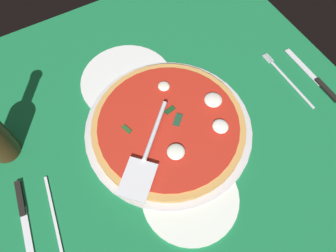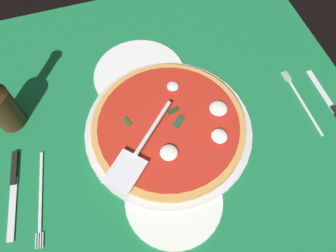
{
  "view_description": "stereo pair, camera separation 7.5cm",
  "coord_description": "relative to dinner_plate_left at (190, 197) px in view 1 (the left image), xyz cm",
  "views": [
    {
      "loc": [
        -32.0,
        17.8,
        67.94
      ],
      "look_at": [
        -0.87,
        0.13,
        2.19
      ],
      "focal_mm": 35.07,
      "sensor_mm": 36.0,
      "label": 1
    },
    {
      "loc": [
        -34.99,
        10.95,
        67.94
      ],
      "look_at": [
        -0.87,
        0.13,
        2.19
      ],
      "focal_mm": 35.07,
      "sensor_mm": 36.0,
      "label": 2
    }
  ],
  "objects": [
    {
      "name": "ground_plane",
      "position": [
        17.18,
        -4.01,
        -0.9
      ],
      "size": [
        94.22,
        94.22,
        0.8
      ],
      "primitive_type": "cube",
      "color": "#186F3D"
    },
    {
      "name": "pizza_pan",
      "position": [
        16.32,
        -3.89,
        0.1
      ],
      "size": [
        38.68,
        38.68,
        1.19
      ],
      "primitive_type": "cylinder",
      "color": "silver",
      "rests_on": "ground_plane"
    },
    {
      "name": "dinner_plate_left",
      "position": [
        0.0,
        0.0,
        0.0
      ],
      "size": [
        20.41,
        20.41,
        1.0
      ],
      "primitive_type": "cylinder",
      "color": "silver",
      "rests_on": "ground_plane"
    },
    {
      "name": "dinner_plate_right",
      "position": [
        33.49,
        -1.68,
        0.0
      ],
      "size": [
        23.22,
        23.22,
        1.0
      ],
      "primitive_type": "cylinder",
      "color": "white",
      "rests_on": "ground_plane"
    },
    {
      "name": "pizza",
      "position": [
        16.26,
        -4.05,
        1.64
      ],
      "size": [
        35.3,
        35.3,
        3.04
      ],
      "color": "tan",
      "rests_on": "pizza_pan"
    },
    {
      "name": "pizza_server",
      "position": [
        11.51,
        4.12,
        4.05
      ],
      "size": [
        18.74,
        19.38,
        1.0
      ],
      "rotation": [
        0.0,
        0.0,
        2.33
      ],
      "color": "silver",
      "rests_on": "pizza"
    },
    {
      "name": "place_setting_near",
      "position": [
        11.89,
        -40.5,
        -0.15
      ],
      "size": [
        20.7,
        13.82,
        1.4
      ],
      "rotation": [
        0.0,
        0.0,
        0.0
      ],
      "color": "white",
      "rests_on": "ground_plane"
    },
    {
      "name": "place_setting_far",
      "position": [
        11.08,
        29.13,
        -0.14
      ],
      "size": [
        22.3,
        15.1,
        1.4
      ],
      "rotation": [
        0.0,
        0.0,
        2.99
      ],
      "color": "white",
      "rests_on": "ground_plane"
    }
  ]
}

